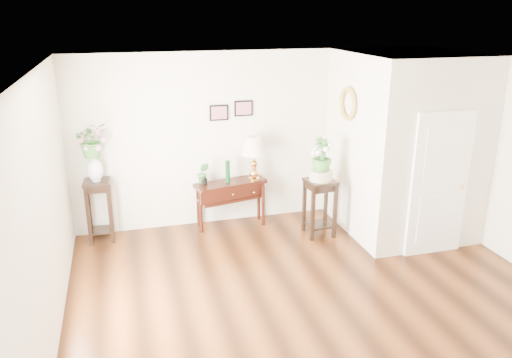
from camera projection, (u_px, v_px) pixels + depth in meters
name	position (u px, v px, depth m)	size (l,w,h in m)	color
floor	(319.00, 301.00, 6.13)	(6.00, 5.50, 0.02)	#5A2C10
ceiling	(329.00, 69.00, 5.22)	(6.00, 5.50, 0.02)	white
wall_back	(258.00, 137.00, 8.18)	(6.00, 0.02, 2.80)	white
wall_front	(492.00, 341.00, 3.17)	(6.00, 0.02, 2.80)	white
wall_left	(41.00, 223.00, 4.92)	(0.02, 5.50, 2.80)	white
partition	(404.00, 143.00, 7.82)	(1.80, 1.95, 2.80)	white
door	(439.00, 185.00, 7.02)	(0.90, 0.05, 2.10)	white
art_print_left	(219.00, 113.00, 7.86)	(0.30, 0.02, 0.25)	black
art_print_right	(244.00, 108.00, 7.94)	(0.30, 0.02, 0.25)	black
wall_ornament	(348.00, 104.00, 7.49)	(0.51, 0.51, 0.07)	gold
console_table	(231.00, 204.00, 8.14)	(1.15, 0.38, 0.77)	black
table_lamp	(254.00, 159.00, 8.01)	(0.42, 0.42, 0.73)	tan
green_vase	(228.00, 172.00, 7.95)	(0.07, 0.07, 0.36)	#0B3615
potted_plant	(203.00, 174.00, 7.85)	(0.19, 0.15, 0.34)	#3B7D32
plant_stand_a	(99.00, 211.00, 7.60)	(0.38, 0.38, 0.97)	black
porcelain_vase	(95.00, 166.00, 7.38)	(0.24, 0.24, 0.41)	silver
lily_arrangement	(91.00, 138.00, 7.23)	(0.47, 0.41, 0.53)	#3B7D32
plant_stand_b	(319.00, 207.00, 7.80)	(0.43, 0.43, 0.91)	black
ceramic_bowl	(321.00, 175.00, 7.63)	(0.35, 0.35, 0.16)	silver
narcissus	(322.00, 155.00, 7.53)	(0.31, 0.31, 0.55)	#3B7D32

